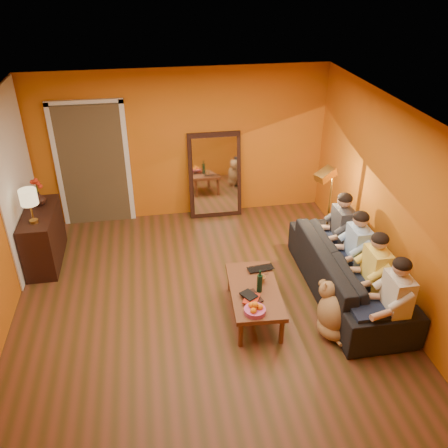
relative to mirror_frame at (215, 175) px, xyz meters
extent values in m
cube|color=brown|center=(-0.55, -2.63, -0.76)|extent=(5.00, 5.50, 0.00)
cube|color=white|center=(-0.55, -2.63, 1.84)|extent=(5.00, 5.50, 0.00)
cube|color=#CA6217|center=(-0.55, 0.12, 0.54)|extent=(5.00, 0.00, 2.60)
cube|color=#CA6217|center=(1.95, -2.63, 0.54)|extent=(0.00, 5.50, 2.60)
cube|color=white|center=(-3.04, -0.88, 0.54)|extent=(0.02, 1.90, 2.58)
cube|color=#3F2D19|center=(-2.05, 0.20, 0.29)|extent=(1.06, 0.30, 2.10)
cube|color=white|center=(-2.62, 0.08, 0.29)|extent=(0.08, 0.06, 2.20)
cube|color=white|center=(-1.48, 0.08, 0.29)|extent=(0.08, 0.06, 2.20)
cube|color=white|center=(-2.05, 0.08, 1.36)|extent=(1.22, 0.06, 0.08)
cube|color=black|center=(0.00, 0.00, 0.00)|extent=(0.92, 0.27, 1.51)
cube|color=white|center=(0.00, -0.04, 0.00)|extent=(0.78, 0.21, 1.35)
cube|color=black|center=(-2.79, -1.08, -0.34)|extent=(0.44, 1.18, 0.85)
imported|color=black|center=(1.45, -2.61, -0.40)|extent=(2.47, 0.96, 0.72)
cylinder|color=black|center=(0.13, -2.89, -0.18)|extent=(0.07, 0.07, 0.31)
imported|color=#B27F3F|center=(0.20, -2.72, -0.29)|extent=(0.12, 0.12, 0.10)
imported|color=black|center=(0.26, -2.49, -0.33)|extent=(0.38, 0.27, 0.03)
imported|color=black|center=(-0.10, -3.04, -0.33)|extent=(0.27, 0.32, 0.03)
imported|color=#B72914|center=(-0.09, -3.03, -0.31)|extent=(0.26, 0.29, 0.02)
imported|color=black|center=(-0.10, -3.05, -0.29)|extent=(0.23, 0.25, 0.02)
imported|color=black|center=(-2.79, -0.83, 0.19)|extent=(0.20, 0.20, 0.21)
camera|label=1|loc=(-1.12, -7.54, 3.40)|focal=38.00mm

